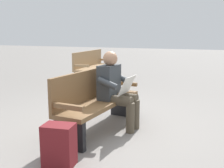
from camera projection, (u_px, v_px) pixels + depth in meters
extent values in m
plane|color=gray|center=(101.00, 130.00, 4.26)|extent=(40.00, 40.00, 0.00)
cube|color=brown|center=(101.00, 103.00, 4.18)|extent=(1.84, 0.68, 0.06)
cube|color=brown|center=(88.00, 85.00, 4.23)|extent=(1.79, 0.25, 0.45)
cube|color=brown|center=(124.00, 84.00, 4.90)|extent=(0.11, 0.48, 0.06)
cube|color=brown|center=(67.00, 107.00, 3.41)|extent=(0.11, 0.48, 0.06)
cube|color=black|center=(123.00, 105.00, 4.93)|extent=(0.13, 0.44, 0.39)
cube|color=black|center=(70.00, 134.00, 3.52)|extent=(0.13, 0.44, 0.39)
cube|color=#33383D|center=(109.00, 82.00, 4.27)|extent=(0.42, 0.26, 0.52)
sphere|color=#A87A5B|center=(110.00, 59.00, 4.19)|extent=(0.22, 0.22, 0.22)
cylinder|color=#4C4233|center=(124.00, 98.00, 4.31)|extent=(0.20, 0.43, 0.15)
cylinder|color=#4C4233|center=(119.00, 101.00, 4.13)|extent=(0.20, 0.43, 0.15)
cylinder|color=#4C4233|center=(135.00, 114.00, 4.27)|extent=(0.13, 0.13, 0.45)
cylinder|color=#4C4233|center=(130.00, 118.00, 4.10)|extent=(0.13, 0.13, 0.45)
cylinder|color=#33383D|center=(122.00, 78.00, 4.43)|extent=(0.12, 0.32, 0.18)
cylinder|color=#33383D|center=(108.00, 83.00, 4.01)|extent=(0.12, 0.32, 0.18)
cube|color=silver|center=(127.00, 85.00, 4.14)|extent=(0.41, 0.18, 0.27)
cube|color=maroon|center=(59.00, 145.00, 3.09)|extent=(0.28, 0.37, 0.47)
cube|color=maroon|center=(64.00, 146.00, 3.24)|extent=(0.07, 0.24, 0.21)
cube|color=#9E7A51|center=(95.00, 68.00, 8.22)|extent=(1.81, 0.52, 0.06)
cube|color=#9E7A51|center=(88.00, 59.00, 8.25)|extent=(1.80, 0.09, 0.45)
cube|color=#9E7A51|center=(106.00, 60.00, 8.97)|extent=(0.07, 0.48, 0.06)
cube|color=#9E7A51|center=(81.00, 66.00, 7.42)|extent=(0.07, 0.48, 0.06)
cube|color=black|center=(105.00, 71.00, 8.99)|extent=(0.09, 0.43, 0.39)
cube|color=black|center=(82.00, 79.00, 7.53)|extent=(0.09, 0.43, 0.39)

